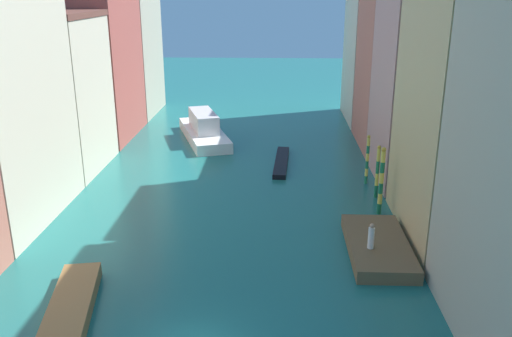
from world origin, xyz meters
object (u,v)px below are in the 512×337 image
at_px(person_on_dock, 371,237).
at_px(mooring_pole_2, 367,159).
at_px(mooring_pole_0, 381,180).
at_px(waterfront_dock, 378,246).
at_px(mooring_pole_1, 377,171).
at_px(vaporetto_white, 204,130).
at_px(gondola_black, 281,162).
at_px(motorboat_0, 72,306).

height_order(person_on_dock, mooring_pole_2, mooring_pole_2).
bearing_deg(mooring_pole_0, waterfront_dock, -100.67).
bearing_deg(mooring_pole_1, mooring_pole_2, 95.07).
xyz_separation_m(waterfront_dock, mooring_pole_2, (1.11, 11.86, 1.65)).
bearing_deg(person_on_dock, vaporetto_white, 117.07).
bearing_deg(person_on_dock, mooring_pole_2, 82.36).
bearing_deg(mooring_pole_1, gondola_black, 132.51).
bearing_deg(gondola_black, mooring_pole_1, -47.49).
relative_size(person_on_dock, mooring_pole_0, 0.32).
relative_size(mooring_pole_1, mooring_pole_2, 1.01).
relative_size(person_on_dock, vaporetto_white, 0.13).
bearing_deg(mooring_pole_0, gondola_black, 122.07).
height_order(waterfront_dock, vaporetto_white, vaporetto_white).
bearing_deg(mooring_pole_0, mooring_pole_1, 84.68).
distance_m(mooring_pole_1, mooring_pole_2, 3.03).
height_order(person_on_dock, gondola_black, person_on_dock).
bearing_deg(person_on_dock, mooring_pole_0, 75.85).
bearing_deg(motorboat_0, mooring_pole_2, 47.97).
bearing_deg(mooring_pole_2, motorboat_0, -132.03).
distance_m(vaporetto_white, gondola_black, 11.15).
height_order(mooring_pole_0, vaporetto_white, mooring_pole_0).
relative_size(mooring_pole_0, vaporetto_white, 0.40).
height_order(mooring_pole_0, mooring_pole_2, mooring_pole_0).
bearing_deg(mooring_pole_2, waterfront_dock, -95.33).
xyz_separation_m(waterfront_dock, mooring_pole_1, (1.37, 8.84, 1.67)).
height_order(waterfront_dock, mooring_pole_2, mooring_pole_2).
bearing_deg(mooring_pole_0, motorboat_0, -143.14).
xyz_separation_m(waterfront_dock, person_on_dock, (-0.62, -1.00, 1.09)).
height_order(waterfront_dock, mooring_pole_1, mooring_pole_1).
relative_size(mooring_pole_0, mooring_pole_1, 1.19).
height_order(person_on_dock, mooring_pole_0, mooring_pole_0).
distance_m(waterfront_dock, mooring_pole_2, 12.02).
bearing_deg(gondola_black, waterfront_dock, -71.17).
bearing_deg(motorboat_0, gondola_black, 66.48).
distance_m(gondola_black, motorboat_0, 25.46).
xyz_separation_m(waterfront_dock, vaporetto_white, (-13.53, 24.28, 0.66)).
xyz_separation_m(mooring_pole_0, mooring_pole_1, (0.29, 3.07, -0.39)).
bearing_deg(mooring_pole_2, vaporetto_white, 139.69).
distance_m(mooring_pole_1, gondola_black, 10.51).
height_order(mooring_pole_0, gondola_black, mooring_pole_0).
relative_size(person_on_dock, mooring_pole_1, 0.38).
bearing_deg(waterfront_dock, motorboat_0, -156.46).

